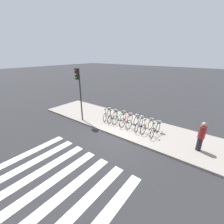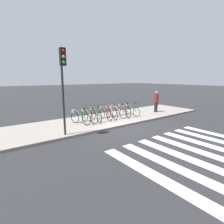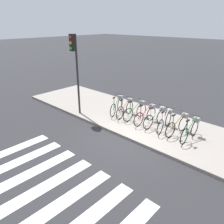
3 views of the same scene
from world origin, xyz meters
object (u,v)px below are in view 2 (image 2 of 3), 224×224
at_px(parked_bicycle_5, 117,111).
at_px(parked_bicycle_6, 124,110).
at_px(parked_bicycle_7, 131,109).
at_px(parked_bicycle_2, 96,114).
at_px(pedestrian, 156,101).
at_px(parked_bicycle_3, 105,113).
at_px(traffic_light, 63,74).
at_px(parked_bicycle_0, 79,117).
at_px(parked_bicycle_4, 111,112).
at_px(parked_bicycle_1, 88,115).

bearing_deg(parked_bicycle_5, parked_bicycle_6, 3.16).
bearing_deg(parked_bicycle_6, parked_bicycle_7, -9.79).
height_order(parked_bicycle_2, parked_bicycle_5, same).
relative_size(parked_bicycle_5, pedestrian, 0.97).
height_order(parked_bicycle_3, traffic_light, traffic_light).
relative_size(parked_bicycle_0, parked_bicycle_4, 0.96).
relative_size(parked_bicycle_5, parked_bicycle_6, 1.00).
xyz_separation_m(parked_bicycle_6, traffic_light, (-4.83, -1.49, 2.36)).
relative_size(parked_bicycle_0, parked_bicycle_5, 0.96).
distance_m(parked_bicycle_3, parked_bicycle_6, 1.60).
relative_size(parked_bicycle_2, parked_bicycle_4, 1.00).
xyz_separation_m(parked_bicycle_1, parked_bicycle_2, (0.57, 0.10, 0.00)).
height_order(parked_bicycle_6, traffic_light, traffic_light).
height_order(parked_bicycle_1, pedestrian, pedestrian).
xyz_separation_m(parked_bicycle_0, parked_bicycle_2, (1.16, 0.09, 0.00)).
xyz_separation_m(parked_bicycle_7, traffic_light, (-5.42, -1.39, 2.36)).
height_order(parked_bicycle_2, traffic_light, traffic_light).
relative_size(parked_bicycle_4, pedestrian, 0.97).
bearing_deg(pedestrian, parked_bicycle_7, 175.09).
distance_m(parked_bicycle_5, parked_bicycle_6, 0.60).
bearing_deg(parked_bicycle_5, parked_bicycle_3, 179.83).
distance_m(parked_bicycle_2, parked_bicycle_3, 0.65).
xyz_separation_m(parked_bicycle_4, pedestrian, (4.16, -0.33, 0.42)).
bearing_deg(parked_bicycle_1, parked_bicycle_4, 2.17).
distance_m(parked_bicycle_2, parked_bicycle_5, 1.65).
distance_m(parked_bicycle_1, parked_bicycle_3, 1.22).
xyz_separation_m(parked_bicycle_3, parked_bicycle_4, (0.51, 0.05, 0.00)).
bearing_deg(pedestrian, parked_bicycle_4, 175.41).
distance_m(parked_bicycle_0, parked_bicycle_5, 2.81).
bearing_deg(parked_bicycle_2, parked_bicycle_3, -7.33).
bearing_deg(parked_bicycle_0, parked_bicycle_5, 0.06).
xyz_separation_m(parked_bicycle_2, parked_bicycle_7, (2.84, -0.16, 0.00)).
bearing_deg(parked_bicycle_5, parked_bicycle_1, -179.66).
xyz_separation_m(parked_bicycle_3, parked_bicycle_5, (1.00, -0.00, 0.00)).
height_order(parked_bicycle_0, traffic_light, traffic_light).
bearing_deg(traffic_light, parked_bicycle_2, 30.93).
bearing_deg(parked_bicycle_6, parked_bicycle_3, -178.92).
height_order(parked_bicycle_6, pedestrian, pedestrian).
height_order(parked_bicycle_2, parked_bicycle_4, same).
bearing_deg(traffic_light, parked_bicycle_5, 19.04).
xyz_separation_m(parked_bicycle_1, traffic_light, (-2.01, -1.45, 2.36)).
relative_size(parked_bicycle_4, parked_bicycle_6, 1.00).
distance_m(parked_bicycle_6, parked_bicycle_7, 0.60).
bearing_deg(parked_bicycle_0, pedestrian, -2.46).
distance_m(parked_bicycle_6, traffic_light, 5.58).
relative_size(parked_bicycle_1, parked_bicycle_3, 0.99).
distance_m(parked_bicycle_0, parked_bicycle_6, 3.41).
relative_size(parked_bicycle_2, traffic_light, 0.40).
height_order(parked_bicycle_0, parked_bicycle_2, same).
xyz_separation_m(parked_bicycle_0, parked_bicycle_1, (0.58, -0.01, 0.00)).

